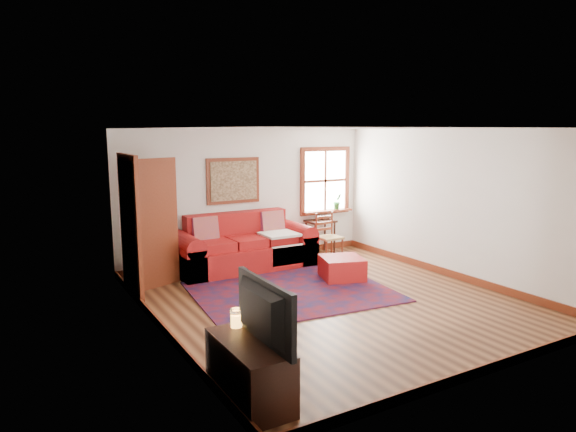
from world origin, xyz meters
TOP-DOWN VIEW (x-y plane):
  - ground at (0.00, 0.00)m, footprint 5.50×5.50m
  - room_envelope at (0.00, 0.02)m, footprint 5.04×5.54m
  - window at (1.78, 2.70)m, footprint 1.18×0.20m
  - doorway at (-2.21, 1.78)m, footprint 0.89×1.08m
  - framed_artwork at (-0.30, 2.71)m, footprint 1.05×0.07m
  - persian_rug at (-0.29, 0.60)m, footprint 3.14×2.61m
  - red_leather_sofa at (-0.32, 2.26)m, footprint 2.52×1.04m
  - red_ottoman at (0.79, 0.78)m, footprint 0.83×0.83m
  - side_table at (1.52, 2.53)m, footprint 0.56×0.42m
  - ladder_back_chair at (1.30, 1.96)m, footprint 0.43×0.41m
  - media_cabinet at (-2.25, -1.97)m, footprint 0.47×1.03m
  - television at (-2.23, -2.05)m, footprint 0.13×1.03m
  - candle_hurricane at (-2.20, -1.58)m, footprint 0.12×0.12m

SIDE VIEW (x-z plane):
  - ground at x=0.00m, z-range 0.00..0.00m
  - persian_rug at x=-0.29m, z-range 0.00..0.02m
  - red_ottoman at x=0.79m, z-range 0.00..0.38m
  - media_cabinet at x=-2.25m, z-range 0.00..0.57m
  - red_leather_sofa at x=-0.32m, z-range -0.17..0.82m
  - ladder_back_chair at x=1.30m, z-range 0.04..0.95m
  - side_table at x=1.52m, z-range 0.22..0.89m
  - candle_hurricane at x=-2.20m, z-range 0.56..0.74m
  - television at x=-2.23m, z-range 0.57..1.16m
  - doorway at x=-2.21m, z-range 0.00..2.14m
  - window at x=1.78m, z-range 0.62..2.00m
  - framed_artwork at x=-0.30m, z-range 1.13..1.98m
  - room_envelope at x=0.00m, z-range 0.39..2.91m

